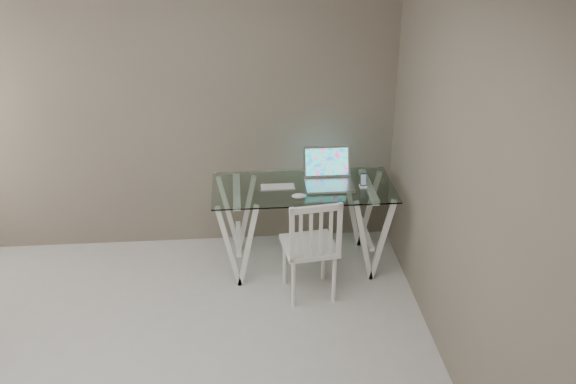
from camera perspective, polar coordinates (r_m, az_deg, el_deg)
name	(u,v)px	position (r m, az deg, el deg)	size (l,w,h in m)	color
room	(102,169)	(3.37, -16.21, 1.98)	(4.50, 4.52, 2.71)	beige
desk	(303,225)	(5.47, 1.31, -2.96)	(1.50, 0.70, 0.75)	silver
chair	(312,245)	(4.98, 2.12, -4.69)	(0.46, 0.46, 0.89)	white
laptop	(328,175)	(5.36, 3.60, 1.49)	(0.40, 0.37, 0.27)	#B8B9BD
keyboard	(278,187)	(5.29, -0.93, 0.46)	(0.29, 0.13, 0.01)	silver
mouse	(299,196)	(5.10, 0.97, -0.35)	(0.12, 0.07, 0.04)	white
phone_dock	(363,183)	(5.32, 6.70, 0.77)	(0.06, 0.06, 0.12)	white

